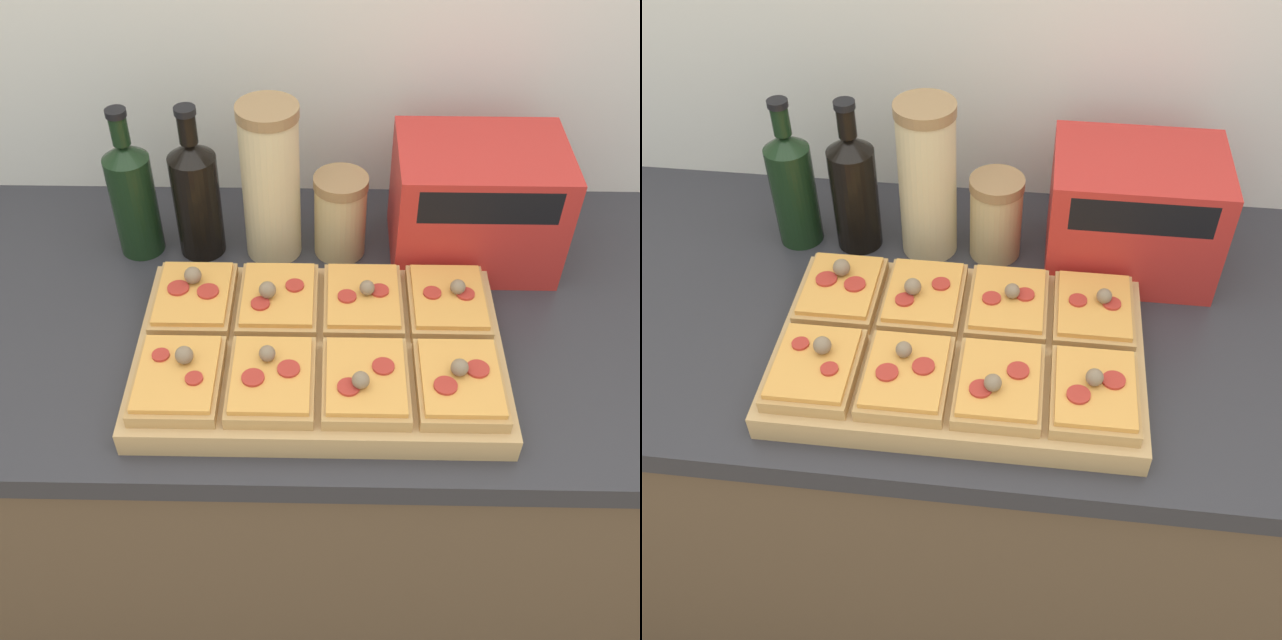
{
  "view_description": "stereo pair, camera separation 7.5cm",
  "coord_description": "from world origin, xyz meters",
  "views": [
    {
      "loc": [
        -0.01,
        -0.54,
        1.76
      ],
      "look_at": [
        -0.03,
        0.23,
        1.0
      ],
      "focal_mm": 42.0,
      "sensor_mm": 36.0,
      "label": 1
    },
    {
      "loc": [
        0.06,
        -0.54,
        1.76
      ],
      "look_at": [
        -0.03,
        0.23,
        1.0
      ],
      "focal_mm": 42.0,
      "sensor_mm": 36.0,
      "label": 2
    }
  ],
  "objects": [
    {
      "name": "grain_jar_short",
      "position": [
        0.0,
        0.46,
        1.01
      ],
      "size": [
        0.09,
        0.09,
        0.15
      ],
      "color": "tan",
      "rests_on": "kitchen_counter"
    },
    {
      "name": "pizza_slice_front_midleft",
      "position": [
        -0.09,
        0.12,
        0.99
      ],
      "size": [
        0.12,
        0.15,
        0.05
      ],
      "color": "tan",
      "rests_on": "cutting_board"
    },
    {
      "name": "wall_back",
      "position": [
        0.0,
        0.67,
        1.25
      ],
      "size": [
        6.0,
        0.06,
        2.5
      ],
      "color": "silver",
      "rests_on": "ground_plane"
    },
    {
      "name": "olive_oil_bottle",
      "position": [
        -0.34,
        0.46,
        1.04
      ],
      "size": [
        0.07,
        0.07,
        0.26
      ],
      "color": "black",
      "rests_on": "kitchen_counter"
    },
    {
      "name": "pizza_slice_back_midright",
      "position": [
        0.03,
        0.28,
        0.99
      ],
      "size": [
        0.12,
        0.15,
        0.05
      ],
      "color": "tan",
      "rests_on": "cutting_board"
    },
    {
      "name": "pizza_slice_front_left",
      "position": [
        -0.22,
        0.12,
        0.99
      ],
      "size": [
        0.12,
        0.15,
        0.05
      ],
      "color": "tan",
      "rests_on": "cutting_board"
    },
    {
      "name": "grain_jar_tall",
      "position": [
        -0.11,
        0.46,
        1.07
      ],
      "size": [
        0.1,
        0.1,
        0.27
      ],
      "color": "beige",
      "rests_on": "kitchen_counter"
    },
    {
      "name": "pizza_slice_back_right",
      "position": [
        0.16,
        0.28,
        0.99
      ],
      "size": [
        0.12,
        0.15,
        0.05
      ],
      "color": "tan",
      "rests_on": "cutting_board"
    },
    {
      "name": "pizza_slice_back_midleft",
      "position": [
        -0.09,
        0.28,
        0.99
      ],
      "size": [
        0.12,
        0.15,
        0.05
      ],
      "color": "tan",
      "rests_on": "cutting_board"
    },
    {
      "name": "pizza_slice_front_right",
      "position": [
        0.16,
        0.12,
        0.99
      ],
      "size": [
        0.12,
        0.15,
        0.05
      ],
      "color": "tan",
      "rests_on": "cutting_board"
    },
    {
      "name": "kitchen_counter",
      "position": [
        0.0,
        0.32,
        0.47
      ],
      "size": [
        2.63,
        0.67,
        0.93
      ],
      "color": "brown",
      "rests_on": "ground_plane"
    },
    {
      "name": "pizza_slice_back_left",
      "position": [
        -0.22,
        0.28,
        0.99
      ],
      "size": [
        0.12,
        0.15,
        0.05
      ],
      "color": "tan",
      "rests_on": "cutting_board"
    },
    {
      "name": "pizza_slice_front_midright",
      "position": [
        0.03,
        0.12,
        0.99
      ],
      "size": [
        0.12,
        0.15,
        0.05
      ],
      "color": "tan",
      "rests_on": "cutting_board"
    },
    {
      "name": "cutting_board",
      "position": [
        -0.03,
        0.2,
        0.95
      ],
      "size": [
        0.53,
        0.34,
        0.04
      ],
      "primitive_type": "cube",
      "color": "tan",
      "rests_on": "kitchen_counter"
    },
    {
      "name": "toaster_oven",
      "position": [
        0.22,
        0.46,
        1.04
      ],
      "size": [
        0.29,
        0.2,
        0.2
      ],
      "color": "red",
      "rests_on": "kitchen_counter"
    },
    {
      "name": "wine_bottle",
      "position": [
        -0.24,
        0.46,
        1.04
      ],
      "size": [
        0.08,
        0.08,
        0.27
      ],
      "color": "black",
      "rests_on": "kitchen_counter"
    }
  ]
}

